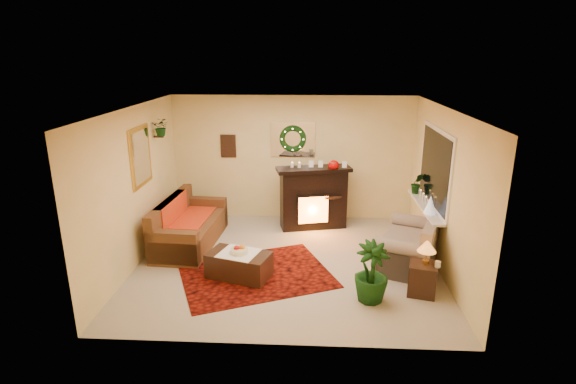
{
  "coord_description": "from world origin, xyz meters",
  "views": [
    {
      "loc": [
        0.39,
        -6.93,
        3.42
      ],
      "look_at": [
        0.0,
        0.35,
        1.15
      ],
      "focal_mm": 28.0,
      "sensor_mm": 36.0,
      "label": 1
    }
  ],
  "objects_px": {
    "sofa": "(190,222)",
    "fireplace": "(313,201)",
    "coffee_table": "(239,265)",
    "loveseat": "(410,240)",
    "end_table_square": "(422,277)",
    "side_table_round": "(329,211)"
  },
  "relations": [
    {
      "from": "coffee_table",
      "to": "end_table_square",
      "type": "bearing_deg",
      "value": 9.8
    },
    {
      "from": "loveseat",
      "to": "coffee_table",
      "type": "bearing_deg",
      "value": -144.32
    },
    {
      "from": "side_table_round",
      "to": "end_table_square",
      "type": "distance_m",
      "value": 2.93
    },
    {
      "from": "fireplace",
      "to": "coffee_table",
      "type": "height_order",
      "value": "fireplace"
    },
    {
      "from": "side_table_round",
      "to": "sofa",
      "type": "bearing_deg",
      "value": -158.35
    },
    {
      "from": "side_table_round",
      "to": "coffee_table",
      "type": "distance_m",
      "value": 2.73
    },
    {
      "from": "sofa",
      "to": "side_table_round",
      "type": "bearing_deg",
      "value": 25.56
    },
    {
      "from": "sofa",
      "to": "end_table_square",
      "type": "distance_m",
      "value": 4.19
    },
    {
      "from": "fireplace",
      "to": "coffee_table",
      "type": "distance_m",
      "value": 2.52
    },
    {
      "from": "loveseat",
      "to": "coffee_table",
      "type": "height_order",
      "value": "loveseat"
    },
    {
      "from": "sofa",
      "to": "end_table_square",
      "type": "relative_size",
      "value": 4.18
    },
    {
      "from": "side_table_round",
      "to": "loveseat",
      "type": "bearing_deg",
      "value": -51.63
    },
    {
      "from": "sofa",
      "to": "fireplace",
      "type": "xyz_separation_m",
      "value": [
        2.27,
        0.96,
        0.12
      ]
    },
    {
      "from": "fireplace",
      "to": "sofa",
      "type": "bearing_deg",
      "value": -169.87
    },
    {
      "from": "loveseat",
      "to": "end_table_square",
      "type": "bearing_deg",
      "value": -68.28
    },
    {
      "from": "fireplace",
      "to": "side_table_round",
      "type": "distance_m",
      "value": 0.41
    },
    {
      "from": "side_table_round",
      "to": "coffee_table",
      "type": "bearing_deg",
      "value": -123.51
    },
    {
      "from": "fireplace",
      "to": "coffee_table",
      "type": "relative_size",
      "value": 1.34
    },
    {
      "from": "loveseat",
      "to": "coffee_table",
      "type": "xyz_separation_m",
      "value": [
        -2.79,
        -0.65,
        -0.21
      ]
    },
    {
      "from": "sofa",
      "to": "fireplace",
      "type": "height_order",
      "value": "fireplace"
    },
    {
      "from": "fireplace",
      "to": "end_table_square",
      "type": "relative_size",
      "value": 2.71
    },
    {
      "from": "sofa",
      "to": "coffee_table",
      "type": "xyz_separation_m",
      "value": [
        1.1,
        -1.24,
        -0.22
      ]
    }
  ]
}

